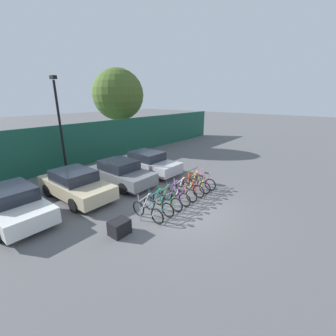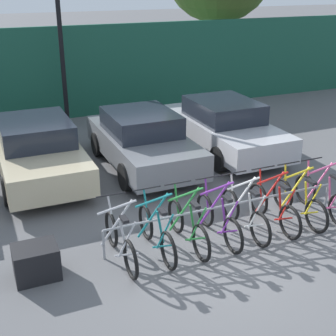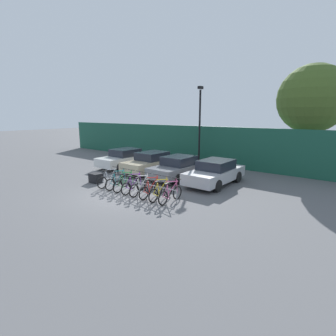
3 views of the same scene
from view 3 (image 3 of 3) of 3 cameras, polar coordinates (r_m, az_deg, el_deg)
name	(u,v)px [view 3 (image 3 of 3)]	position (r m, az deg, el deg)	size (l,w,h in m)	color
ground_plane	(123,194)	(13.35, -9.71, -5.69)	(120.00, 120.00, 0.00)	#59595B
hoarding_wall	(216,146)	(20.49, 10.31, 4.64)	(36.00, 0.16, 3.02)	#19513D
bike_rack	(139,184)	(13.33, -6.28, -3.39)	(4.78, 0.04, 0.57)	gray
bicycle_silver	(110,180)	(14.80, -12.53, -2.57)	(0.68, 1.71, 1.05)	black
bicycle_teal	(118,182)	(14.31, -10.87, -2.99)	(0.68, 1.71, 1.05)	black
bicycle_green	(125,184)	(13.87, -9.25, -3.39)	(0.68, 1.71, 1.05)	black
bicycle_purple	(134,186)	(13.44, -7.47, -3.83)	(0.68, 1.71, 1.05)	black
bicycle_white	(142,188)	(13.06, -5.77, -4.25)	(0.68, 1.71, 1.05)	black
bicycle_red	(151,190)	(12.63, -3.66, -4.76)	(0.68, 1.71, 1.05)	black
bicycle_yellow	(161,192)	(12.26, -1.57, -5.26)	(0.68, 1.71, 1.05)	black
bicycle_pink	(170,194)	(11.92, 0.54, -5.75)	(0.68, 1.71, 1.05)	black
car_white	(125,158)	(19.94, -9.40, 2.11)	(1.91, 4.22, 1.40)	silver
car_beige	(152,162)	(18.05, -3.59, 1.25)	(1.91, 4.32, 1.40)	#C1B28E
car_grey	(178,168)	(16.24, 2.24, 0.09)	(1.91, 4.12, 1.40)	slate
car_silver	(215,172)	(15.13, 10.21, -0.94)	(1.91, 4.32, 1.40)	#B7B7BC
lamp_post	(200,123)	(19.91, 6.91, 9.76)	(0.24, 0.44, 5.93)	black
cargo_crate	(96,178)	(15.93, -15.42, -2.08)	(0.70, 0.56, 0.55)	black
tree_behind_hoarding	(312,99)	(20.10, 28.93, 12.96)	(4.45, 4.45, 7.15)	brown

